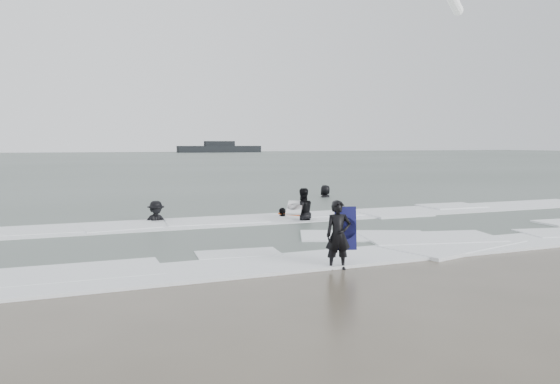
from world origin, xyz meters
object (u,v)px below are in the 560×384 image
object	(u,v)px
surfer_centre	(338,269)
surfer_right_far	(325,198)
surfer_right_near	(283,218)
surfer_wading	(302,222)
surfer_breaker	(156,223)
vessel_horizon	(219,148)

from	to	relation	value
surfer_centre	surfer_right_far	xyz separation A→B (m)	(6.54, 13.86, 0.00)
surfer_centre	surfer_right_near	distance (m)	8.08
surfer_wading	surfer_breaker	distance (m)	5.02
surfer_centre	surfer_right_far	world-z (taller)	surfer_right_far
surfer_wading	surfer_right_near	world-z (taller)	surfer_wading
surfer_centre	surfer_right_far	size ratio (longest dim) A/B	0.84
surfer_wading	vessel_horizon	bearing A→B (deg)	-102.96
surfer_centre	vessel_horizon	distance (m)	149.75
surfer_right_near	vessel_horizon	distance (m)	141.68
surfer_breaker	vessel_horizon	xyz separation A→B (m)	(39.45, 136.76, 1.24)
surfer_centre	surfer_breaker	xyz separation A→B (m)	(-2.60, 8.38, 0.00)
surfer_wading	surfer_right_near	xyz separation A→B (m)	(-0.29, 1.10, 0.00)
surfer_wading	surfer_right_far	bearing A→B (deg)	-120.62
surfer_centre	vessel_horizon	world-z (taller)	vessel_horizon
surfer_centre	surfer_right_near	world-z (taller)	surfer_right_near
surfer_breaker	vessel_horizon	distance (m)	142.34
surfer_breaker	surfer_right_far	bearing A→B (deg)	22.90
surfer_centre	surfer_right_near	size ratio (longest dim) A/B	0.98
surfer_breaker	surfer_right_near	size ratio (longest dim) A/B	1.04
surfer_breaker	surfer_right_far	world-z (taller)	surfer_right_far
surfer_right_near	vessel_horizon	bearing A→B (deg)	-140.85
surfer_right_far	surfer_breaker	bearing A→B (deg)	-9.95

